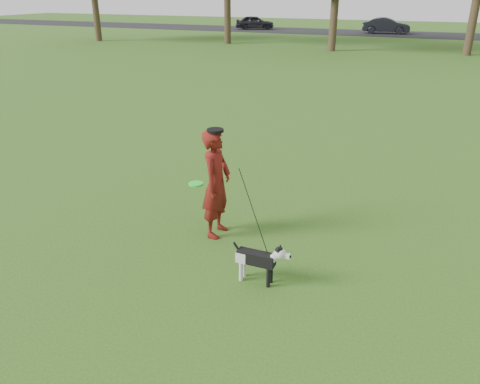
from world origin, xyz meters
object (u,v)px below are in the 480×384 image
at_px(car_left, 255,22).
at_px(man, 216,184).
at_px(car_mid, 387,26).
at_px(dog, 261,258).

bearing_deg(car_left, man, -179.77).
height_order(car_left, car_mid, car_mid).
distance_m(car_left, car_mid, 12.57).
bearing_deg(car_mid, man, 179.68).
xyz_separation_m(car_left, car_mid, (12.57, 0.00, 0.03)).
bearing_deg(car_mid, car_left, 86.80).
height_order(dog, car_left, car_left).
xyz_separation_m(man, car_left, (-14.56, 39.60, -0.21)).
bearing_deg(dog, man, 137.38).
relative_size(dog, car_mid, 0.20).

